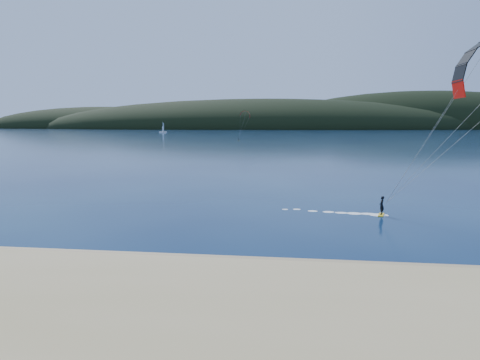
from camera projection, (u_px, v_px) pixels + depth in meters
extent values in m
plane|color=#071638|center=(188.00, 288.00, 22.93)|extent=(1800.00, 1800.00, 0.00)
cube|color=#997A59|center=(204.00, 261.00, 27.34)|extent=(220.00, 2.50, 0.10)
ellipsoid|color=black|center=(257.00, 129.00, 736.54)|extent=(840.00, 280.00, 110.00)
ellipsoid|color=black|center=(423.00, 129.00, 739.69)|extent=(600.00, 240.00, 140.00)
ellipsoid|color=black|center=(104.00, 128.00, 834.02)|extent=(520.00, 220.00, 90.00)
cube|color=yellow|center=(381.00, 215.00, 41.24)|extent=(0.98, 1.66, 0.09)
imported|color=black|center=(382.00, 205.00, 41.10)|extent=(0.67, 0.82, 1.95)
cylinder|color=gray|center=(439.00, 147.00, 37.12)|extent=(0.02, 0.02, 14.98)
cube|color=yellow|center=(239.00, 141.00, 222.40)|extent=(1.15, 1.12, 0.07)
imported|color=black|center=(239.00, 139.00, 222.29)|extent=(0.92, 0.91, 1.50)
cylinder|color=gray|center=(242.00, 127.00, 219.46)|extent=(0.02, 0.02, 13.56)
cube|color=white|center=(163.00, 132.00, 424.75)|extent=(8.40, 3.46, 1.43)
cylinder|color=white|center=(163.00, 127.00, 423.95)|extent=(0.20, 0.20, 11.24)
cube|color=white|center=(163.00, 127.00, 425.35)|extent=(0.33, 2.65, 8.18)
cube|color=white|center=(163.00, 129.00, 422.63)|extent=(0.27, 2.04, 5.11)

